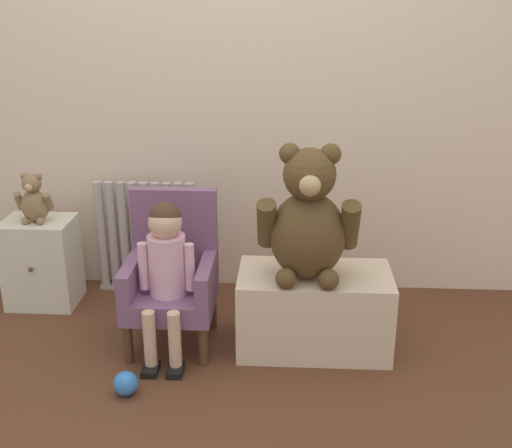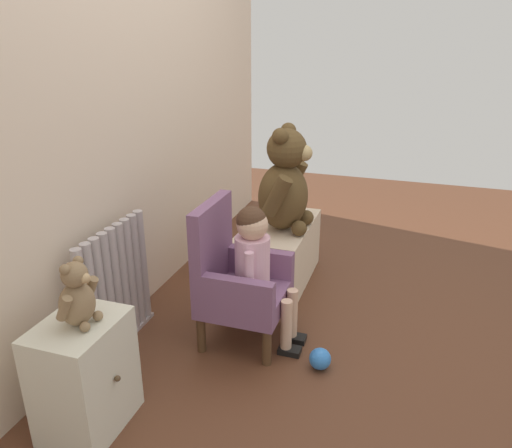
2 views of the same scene
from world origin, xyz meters
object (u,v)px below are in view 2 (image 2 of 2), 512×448
Objects in this scene: small_teddy_bear at (77,297)px; toy_ball at (320,359)px; child_figure at (257,257)px; large_teddy_bear at (285,185)px; small_dresser at (85,376)px; child_armchair at (235,278)px; low_bench at (278,253)px; radiator at (116,289)px.

small_teddy_bear reaches higher than toy_ball.
toy_ball is (0.63, -0.79, -0.53)m from small_teddy_bear.
child_figure is 0.65m from large_teddy_bear.
small_teddy_bear reaches higher than child_figure.
small_dresser is 0.65× the size of child_armchair.
low_bench is 1.15× the size of large_teddy_bear.
large_teddy_bear is 2.37× the size of small_teddy_bear.
small_teddy_bear is 2.51× the size of toy_ball.
large_teddy_bear is at bearing -133.04° from low_bench.
small_dresser is at bearing 110.24° from small_teddy_bear.
small_teddy_bear is (-0.75, 0.44, 0.11)m from child_figure.
child_figure reaches higher than toy_ball.
small_dresser is 1.04m from toy_ball.
child_armchair reaches higher than small_dresser.
child_figure is 0.56m from toy_ball.
child_armchair is at bearing 177.02° from low_bench.
low_bench is at bearing 46.96° from large_teddy_bear.
low_bench is at bearing -2.98° from child_armchair.
child_figure is 0.88m from small_teddy_bear.
small_teddy_bear is at bearing -69.76° from small_dresser.
child_figure is at bearing 70.65° from toy_ball.
child_armchair reaches higher than radiator.
large_teddy_bear is (0.86, -0.61, 0.34)m from radiator.
child_figure is 1.03× the size of low_bench.
toy_ball is at bearing -104.81° from child_armchair.
toy_ball is (-0.12, -0.47, -0.28)m from child_armchair.
toy_ball is (0.11, -0.99, -0.26)m from radiator.
radiator is at bearing 96.55° from toy_ball.
child_armchair is (0.24, -0.53, 0.02)m from radiator.
radiator is 1.33× the size of small_dresser.
small_teddy_bear is at bearing 163.78° from large_teddy_bear.
child_figure reaches higher than radiator.
radiator reaches higher than low_bench.
low_bench is 2.72× the size of small_teddy_bear.
large_teddy_bear reaches higher than child_figure.
large_teddy_bear reaches higher than small_dresser.
small_dresser is 0.77× the size of large_teddy_bear.
small_dresser is at bearing 165.34° from low_bench.
child_armchair is 0.70m from large_teddy_bear.
toy_ball is (-0.75, -0.39, -0.59)m from large_teddy_bear.
child_armchair is 0.68m from low_bench.
toy_ball is at bearing -83.45° from radiator.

